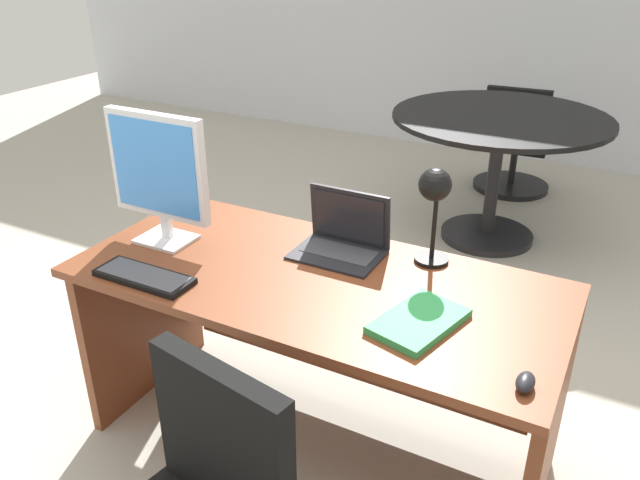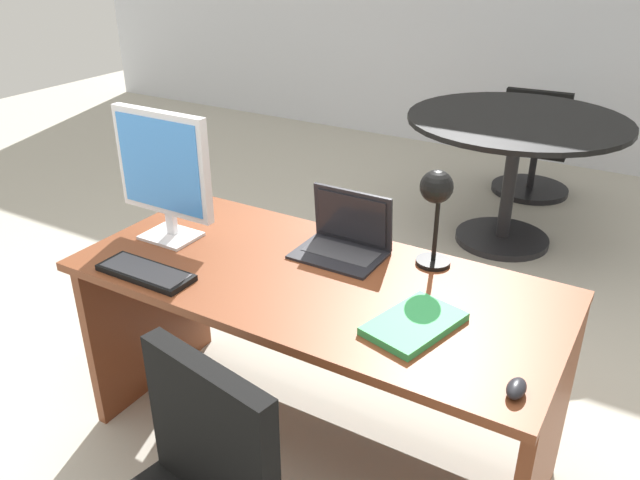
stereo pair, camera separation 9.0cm
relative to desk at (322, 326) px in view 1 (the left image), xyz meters
name	(u,v)px [view 1 (the left image)]	position (x,y,z in m)	size (l,w,h in m)	color
ground	(439,276)	(0.00, 1.45, -0.52)	(12.00, 12.00, 0.00)	#B7B2A3
desk	(322,326)	(0.00, 0.00, 0.00)	(1.65, 0.75, 0.75)	brown
monitor	(158,171)	(-0.62, -0.07, 0.50)	(0.41, 0.16, 0.48)	silver
laptop	(345,233)	(0.00, 0.17, 0.30)	(0.31, 0.23, 0.22)	black
keyboard	(144,277)	(-0.49, -0.33, 0.24)	(0.35, 0.13, 0.02)	black
mouse	(525,382)	(0.74, -0.31, 0.25)	(0.05, 0.08, 0.04)	black
desk_lamp	(434,197)	(0.31, 0.21, 0.48)	(0.12, 0.14, 0.35)	black
book	(419,321)	(0.41, -0.16, 0.24)	(0.25, 0.33, 0.02)	green
meeting_table	(498,147)	(0.10, 2.08, 0.09)	(1.29, 1.29, 0.80)	black
meeting_chair_near	(514,150)	(0.04, 2.97, -0.20)	(0.56, 0.56, 0.81)	black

